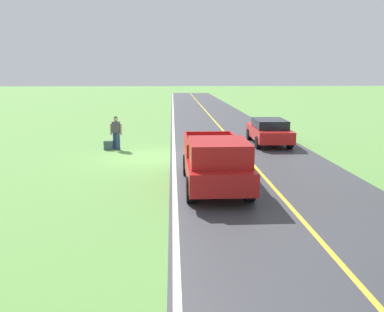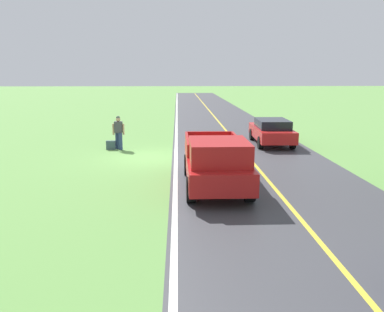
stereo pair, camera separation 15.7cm
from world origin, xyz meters
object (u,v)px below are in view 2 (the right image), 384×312
object	(u,v)px
suitcase_carried	(111,145)
pickup_truck_passing	(216,161)
sedan_near_oncoming	(272,131)
hitchhiker_walking	(119,131)

from	to	relation	value
suitcase_carried	pickup_truck_passing	world-z (taller)	pickup_truck_passing
suitcase_carried	sedan_near_oncoming	size ratio (longest dim) A/B	0.10
suitcase_carried	sedan_near_oncoming	distance (m)	8.79
hitchhiker_walking	sedan_near_oncoming	size ratio (longest dim) A/B	0.39
hitchhiker_walking	sedan_near_oncoming	xyz separation A→B (m)	(-8.27, -1.14, -0.23)
pickup_truck_passing	sedan_near_oncoming	distance (m)	9.21
suitcase_carried	sedan_near_oncoming	bearing A→B (deg)	98.49
hitchhiker_walking	pickup_truck_passing	size ratio (longest dim) A/B	0.32
hitchhiker_walking	pickup_truck_passing	bearing A→B (deg)	121.24
pickup_truck_passing	hitchhiker_walking	bearing A→B (deg)	-58.76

